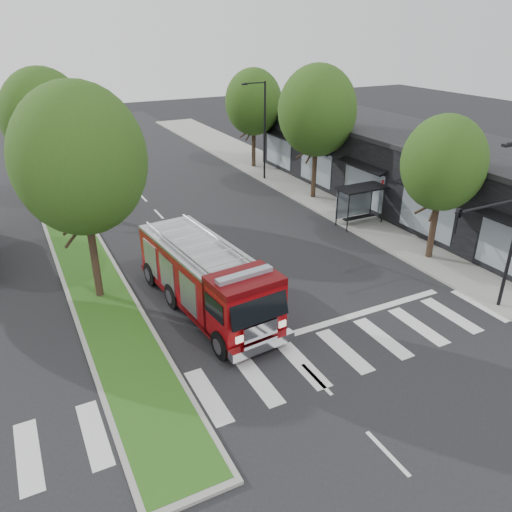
{
  "coord_description": "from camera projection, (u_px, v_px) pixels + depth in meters",
  "views": [
    {
      "loc": [
        -8.87,
        -16.33,
        12.21
      ],
      "look_at": [
        1.19,
        3.36,
        1.8
      ],
      "focal_mm": 35.0,
      "sensor_mm": 36.0,
      "label": 1
    }
  ],
  "objects": [
    {
      "name": "ground",
      "position": [
        267.0,
        327.0,
        22.0
      ],
      "size": [
        140.0,
        140.0,
        0.0
      ],
      "primitive_type": "plane",
      "color": "black",
      "rests_on": "ground"
    },
    {
      "name": "sidewalk_right",
      "position": [
        356.0,
        211.0,
        35.18
      ],
      "size": [
        5.0,
        80.0,
        0.15
      ],
      "primitive_type": "cube",
      "color": "gray",
      "rests_on": "ground"
    },
    {
      "name": "median",
      "position": [
        65.0,
        218.0,
        34.0
      ],
      "size": [
        3.0,
        50.0,
        0.15
      ],
      "color": "gray",
      "rests_on": "ground"
    },
    {
      "name": "storefront_row",
      "position": [
        409.0,
        170.0,
        36.0
      ],
      "size": [
        8.0,
        30.0,
        5.0
      ],
      "primitive_type": "cube",
      "color": "black",
      "rests_on": "ground"
    },
    {
      "name": "bus_shelter",
      "position": [
        360.0,
        195.0,
        32.31
      ],
      "size": [
        3.2,
        1.6,
        2.61
      ],
      "color": "black",
      "rests_on": "ground"
    },
    {
      "name": "tree_right_near",
      "position": [
        443.0,
        163.0,
        26.01
      ],
      "size": [
        4.4,
        4.4,
        8.05
      ],
      "color": "black",
      "rests_on": "ground"
    },
    {
      "name": "tree_right_mid",
      "position": [
        317.0,
        111.0,
        35.26
      ],
      "size": [
        5.6,
        5.6,
        9.72
      ],
      "color": "black",
      "rests_on": "ground"
    },
    {
      "name": "tree_right_far",
      "position": [
        254.0,
        102.0,
        43.59
      ],
      "size": [
        5.0,
        5.0,
        8.73
      ],
      "color": "black",
      "rests_on": "ground"
    },
    {
      "name": "tree_median_near",
      "position": [
        80.0,
        160.0,
        21.47
      ],
      "size": [
        5.8,
        5.8,
        10.16
      ],
      "color": "black",
      "rests_on": "ground"
    },
    {
      "name": "tree_median_far",
      "position": [
        44.0,
        117.0,
        32.88
      ],
      "size": [
        5.6,
        5.6,
        9.72
      ],
      "color": "black",
      "rests_on": "ground"
    },
    {
      "name": "streetlight_right_near",
      "position": [
        506.0,
        218.0,
        21.16
      ],
      "size": [
        4.08,
        0.22,
        8.0
      ],
      "color": "black",
      "rests_on": "ground"
    },
    {
      "name": "streetlight_right_far",
      "position": [
        263.0,
        127.0,
        40.47
      ],
      "size": [
        2.11,
        0.2,
        8.0
      ],
      "color": "black",
      "rests_on": "ground"
    },
    {
      "name": "fire_engine",
      "position": [
        206.0,
        278.0,
        22.77
      ],
      "size": [
        3.8,
        9.82,
        3.32
      ],
      "rotation": [
        0.0,
        0.0,
        0.1
      ],
      "color": "#4E0406",
      "rests_on": "ground"
    }
  ]
}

